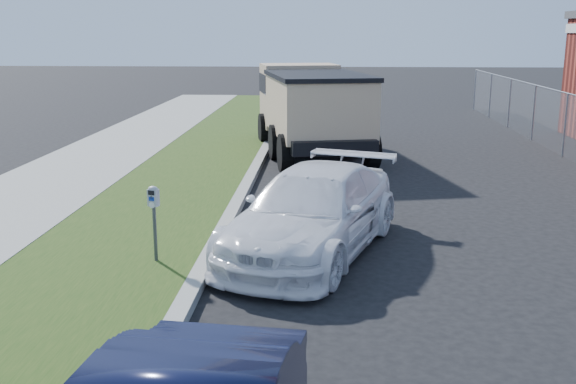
{
  "coord_description": "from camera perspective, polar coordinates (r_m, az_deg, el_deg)",
  "views": [
    {
      "loc": [
        -0.82,
        -9.45,
        3.5
      ],
      "look_at": [
        -1.4,
        1.0,
        1.0
      ],
      "focal_mm": 42.0,
      "sensor_mm": 36.0,
      "label": 1
    }
  ],
  "objects": [
    {
      "name": "dump_truck",
      "position": [
        19.73,
        1.89,
        7.34
      ],
      "size": [
        3.66,
        6.72,
        2.5
      ],
      "rotation": [
        0.0,
        0.0,
        0.21
      ],
      "color": "black",
      "rests_on": "ground"
    },
    {
      "name": "white_wagon",
      "position": [
        10.88,
        2.2,
        -1.62
      ],
      "size": [
        3.33,
        5.04,
        1.36
      ],
      "primitive_type": "imported",
      "rotation": [
        0.0,
        0.0,
        -0.33
      ],
      "color": "white",
      "rests_on": "ground"
    },
    {
      "name": "ground",
      "position": [
        10.11,
        7.68,
        -6.95
      ],
      "size": [
        120.0,
        120.0,
        0.0
      ],
      "primitive_type": "plane",
      "color": "black",
      "rests_on": "ground"
    },
    {
      "name": "streetside",
      "position": [
        12.86,
        -18.63,
        -2.76
      ],
      "size": [
        6.12,
        50.0,
        0.15
      ],
      "color": "gray",
      "rests_on": "ground"
    },
    {
      "name": "parking_meter",
      "position": [
        10.19,
        -11.29,
        -1.28
      ],
      "size": [
        0.19,
        0.15,
        1.17
      ],
      "rotation": [
        0.0,
        0.0,
        -0.33
      ],
      "color": "#3F4247",
      "rests_on": "ground"
    }
  ]
}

